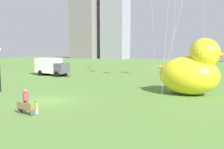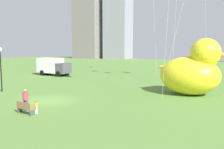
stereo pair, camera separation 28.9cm
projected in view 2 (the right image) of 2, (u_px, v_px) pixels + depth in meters
ground_plane at (47, 101)px, 21.85m from camera, size 140.00×140.00×0.00m
park_bench at (25, 108)px, 17.48m from camera, size 1.58×0.59×0.90m
person_adult at (25, 99)px, 18.39m from camera, size 0.41×0.41×1.67m
person_child at (36, 106)px, 17.65m from camera, size 0.24×0.24×0.96m
giant_inflatable_duck at (192, 71)px, 24.20m from camera, size 6.80×4.36×5.63m
lamppost at (0, 58)px, 25.91m from camera, size 0.46×0.46×4.72m
box_truck at (53, 67)px, 40.50m from camera, size 5.61×2.46×2.85m
city_skyline at (136, 10)px, 87.50m from camera, size 70.04×9.70×37.84m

